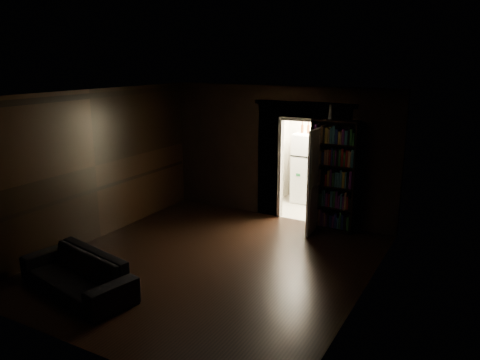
{
  "coord_description": "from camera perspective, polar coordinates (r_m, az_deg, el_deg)",
  "views": [
    {
      "loc": [
        3.93,
        -6.09,
        3.33
      ],
      "look_at": [
        0.07,
        0.9,
        1.25
      ],
      "focal_mm": 35.0,
      "sensor_mm": 36.0,
      "label": 1
    }
  ],
  "objects": [
    {
      "name": "door",
      "position": [
        9.2,
        9.19,
        -0.1
      ],
      "size": [
        0.06,
        0.85,
        2.05
      ],
      "primitive_type": "cube",
      "rotation": [
        0.0,
        0.0,
        1.58
      ],
      "color": "white",
      "rests_on": "ground"
    },
    {
      "name": "figurine",
      "position": [
        9.21,
        10.97,
        8.18
      ],
      "size": [
        0.11,
        0.11,
        0.28
      ],
      "primitive_type": "cube",
      "rotation": [
        0.0,
        0.0,
        -0.23
      ],
      "color": "silver",
      "rests_on": "bookshelf"
    },
    {
      "name": "sofa",
      "position": [
        7.31,
        -19.3,
        -10.08
      ],
      "size": [
        2.11,
        1.24,
        0.76
      ],
      "primitive_type": "imported",
      "rotation": [
        0.0,
        0.0,
        -0.21
      ],
      "color": "black",
      "rests_on": "ground"
    },
    {
      "name": "kitchen_alcove",
      "position": [
        10.75,
        9.72,
        3.02
      ],
      "size": [
        2.2,
        1.8,
        2.6
      ],
      "color": "beige",
      "rests_on": "ground"
    },
    {
      "name": "bookshelf",
      "position": [
        9.32,
        11.32,
        0.47
      ],
      "size": [
        0.92,
        0.37,
        2.2
      ],
      "primitive_type": "cube",
      "rotation": [
        0.0,
        0.0,
        -0.06
      ],
      "color": "black",
      "rests_on": "ground"
    },
    {
      "name": "ground",
      "position": [
        7.98,
        -3.63,
        -10.09
      ],
      "size": [
        5.5,
        5.5,
        0.0
      ],
      "primitive_type": "plane",
      "color": "black",
      "rests_on": "ground"
    },
    {
      "name": "bottles",
      "position": [
        10.91,
        8.7,
        6.33
      ],
      "size": [
        0.69,
        0.24,
        0.28
      ],
      "primitive_type": "cube",
      "rotation": [
        0.0,
        0.0,
        0.24
      ],
      "color": "black",
      "rests_on": "refrigerator"
    },
    {
      "name": "room_walls",
      "position": [
        8.34,
        0.09,
        3.22
      ],
      "size": [
        5.02,
        5.61,
        2.84
      ],
      "color": "black",
      "rests_on": "ground"
    },
    {
      "name": "refrigerator",
      "position": [
        11.15,
        8.59,
        1.46
      ],
      "size": [
        0.85,
        0.81,
        1.65
      ],
      "primitive_type": "cube",
      "rotation": [
        0.0,
        0.0,
        0.19
      ],
      "color": "white",
      "rests_on": "ground"
    }
  ]
}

